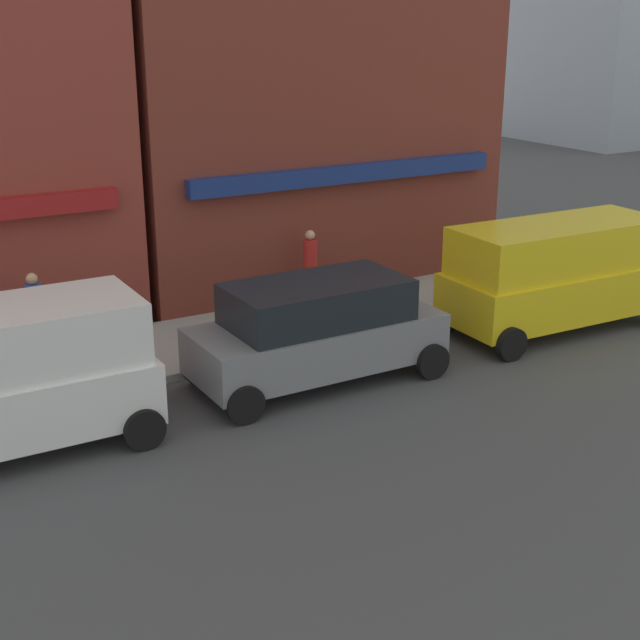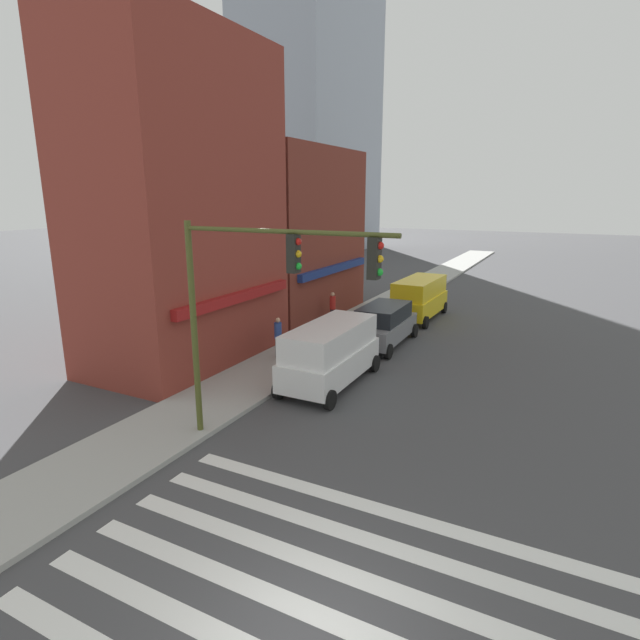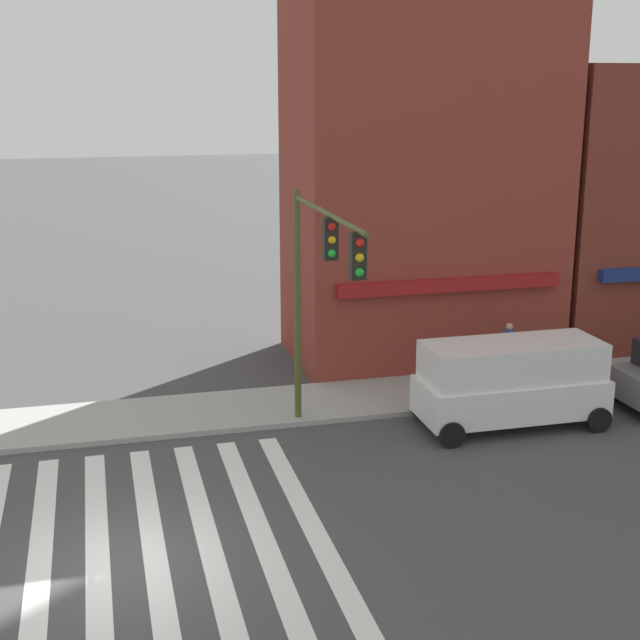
% 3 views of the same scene
% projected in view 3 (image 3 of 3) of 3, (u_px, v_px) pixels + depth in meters
% --- Properties ---
extents(ground_plane, '(200.00, 200.00, 0.00)m').
position_uv_depth(ground_plane, '(127.00, 562.00, 17.21)').
color(ground_plane, '#424244').
extents(sidewalk_left, '(120.00, 3.00, 0.15)m').
position_uv_depth(sidewalk_left, '(114.00, 421.00, 24.21)').
color(sidewalk_left, '#9E9E99').
rests_on(sidewalk_left, ground_plane).
extents(crosswalk_stripes, '(8.11, 10.80, 0.01)m').
position_uv_depth(crosswalk_stripes, '(127.00, 562.00, 17.21)').
color(crosswalk_stripes, silver).
rests_on(crosswalk_stripes, ground_plane).
extents(storefront_row, '(18.07, 5.30, 13.17)m').
position_uv_depth(storefront_row, '(536.00, 181.00, 29.93)').
color(storefront_row, maroon).
rests_on(storefront_row, ground_plane).
extents(traffic_signal, '(0.32, 6.13, 6.34)m').
position_uv_depth(traffic_signal, '(318.00, 272.00, 21.08)').
color(traffic_signal, '#474C1E').
rests_on(traffic_signal, ground_plane).
extents(van_white, '(5.01, 2.22, 2.34)m').
position_uv_depth(van_white, '(511.00, 380.00, 23.77)').
color(van_white, white).
rests_on(van_white, ground_plane).
extents(pedestrian_blue_shirt, '(0.32, 0.32, 1.77)m').
position_uv_depth(pedestrian_blue_shirt, '(508.00, 350.00, 27.22)').
color(pedestrian_blue_shirt, '#23232D').
rests_on(pedestrian_blue_shirt, sidewalk_left).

